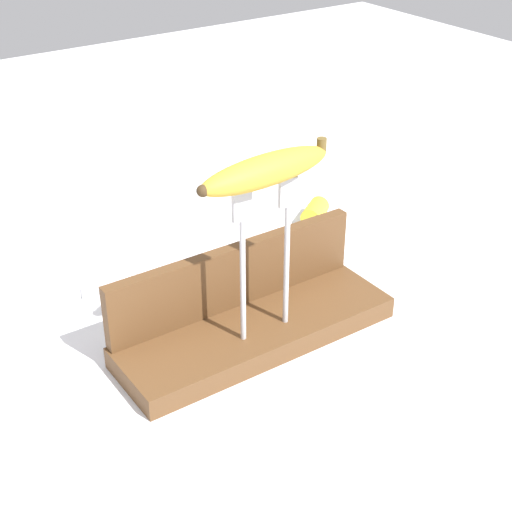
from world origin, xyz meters
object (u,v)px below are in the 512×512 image
Objects in this scene: fork_stand_center at (265,248)px; banana_raised_center at (266,170)px; banana_chunk_far at (315,212)px; wire_coil at (224,302)px; fork_fallen_near at (122,288)px.

banana_raised_center is at bearing -175.87° from fork_stand_center.
banana_raised_center is 0.44m from banana_chunk_far.
banana_raised_center is 2.82× the size of banana_chunk_far.
fork_stand_center reaches higher than wire_coil.
fork_fallen_near is at bearing 131.78° from wire_coil.
fork_fallen_near and wire_coil have the same top height.
banana_chunk_far is at bearing 41.71° from fork_stand_center.
banana_chunk_far is (0.28, 0.25, -0.24)m from banana_raised_center.
banana_raised_center is at bearing -95.90° from wire_coil.
wire_coil is (0.10, -0.12, -0.00)m from fork_fallen_near.
banana_raised_center is (-0.00, -0.00, 0.10)m from fork_stand_center.
wire_coil is at bearing -48.22° from fork_fallen_near.
banana_chunk_far is (0.37, 0.01, 0.01)m from fork_fallen_near.
banana_raised_center is 0.28m from wire_coil.
fork_fallen_near is at bearing 111.46° from banana_raised_center.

